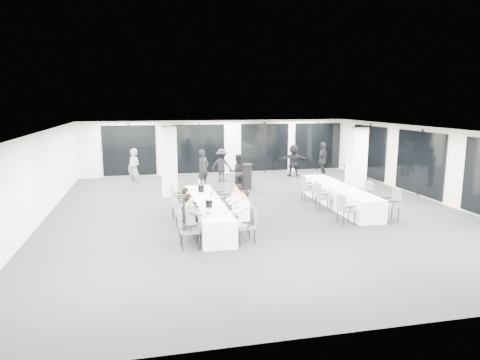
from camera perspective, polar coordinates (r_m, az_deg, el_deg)
The scene contains 43 objects.
room at distance 15.90m, azimuth 4.37°, elevation 1.83°, with size 14.04×16.04×2.84m.
column_left at distance 17.32m, azimuth -9.43°, elevation 2.47°, with size 0.60×0.60×2.80m, color silver.
column_right at distance 17.05m, azimuth 15.22°, elevation 2.12°, with size 0.60×0.60×2.80m, color silver.
banquet_table_main at distance 13.33m, azimuth -4.43°, elevation -4.30°, with size 0.90×5.00×0.75m, color white.
banquet_table_side at distance 15.91m, azimuth 13.03°, elevation -2.11°, with size 0.90×5.00×0.75m, color white.
cocktail_table at distance 18.60m, azimuth 0.52°, elevation 0.50°, with size 0.78×0.78×1.08m.
chair_main_left_near at distance 11.17m, azimuth -7.21°, elevation -6.18°, with size 0.52×0.58×1.02m.
chair_main_left_second at distance 11.97m, azimuth -7.50°, elevation -5.48°, with size 0.44×0.49×0.87m.
chair_main_left_mid at distance 12.94m, azimuth -7.89°, elevation -4.30°, with size 0.47×0.51×0.86m.
chair_main_left_fourth at distance 13.75m, azimuth -8.24°, elevation -3.05°, with size 0.60×0.63×1.01m.
chair_main_left_far at distance 14.66m, azimuth -8.51°, elevation -2.25°, with size 0.54×0.59×0.99m.
chair_main_right_near at distance 11.56m, azimuth 1.05°, elevation -5.68°, with size 0.54×0.58×0.97m.
chair_main_right_second at distance 12.41m, azimuth 0.09°, elevation -4.33°, with size 0.60×0.65×1.04m.
chair_main_right_mid at distance 13.18m, azimuth -0.70°, elevation -3.89°, with size 0.49×0.53×0.88m.
chair_main_right_fourth at distance 13.92m, azimuth -1.35°, elevation -2.95°, with size 0.54×0.58×0.94m.
chair_main_right_far at distance 14.95m, azimuth -2.14°, elevation -2.02°, with size 0.55×0.59×0.94m.
chair_side_left_near at distance 13.65m, azimuth 13.72°, elevation -3.58°, with size 0.48×0.54×0.92m.
chair_side_left_mid at distance 15.19m, azimuth 10.83°, elevation -1.93°, with size 0.53×0.58×0.97m.
chair_side_left_far at distance 16.46m, azimuth 8.91°, elevation -0.88°, with size 0.55×0.60×0.99m.
chair_side_right_near at distance 14.48m, azimuth 19.60°, elevation -2.81°, with size 0.57×0.63×1.04m.
chair_side_right_mid at distance 15.91m, azimuth 16.36°, elevation -1.63°, with size 0.50×0.56×0.96m.
chair_side_right_far at distance 17.18m, azimuth 14.05°, elevation -0.63°, with size 0.52×0.57×0.97m.
seated_guest_a at distance 11.12m, azimuth -6.36°, elevation -4.99°, with size 0.50×0.38×1.44m.
seated_guest_b at distance 11.90m, azimuth -6.77°, elevation -3.97°, with size 0.50×0.38×1.44m.
seated_guest_c at distance 11.45m, azimuth 0.26°, elevation -4.48°, with size 0.50×0.38×1.44m.
seated_guest_d at distance 12.31m, azimuth -0.68°, elevation -3.40°, with size 0.50×0.38×1.44m.
standing_guest_a at distance 18.97m, azimuth -4.92°, elevation 1.87°, with size 0.69×0.56×1.89m, color black.
standing_guest_b at distance 18.35m, azimuth -0.32°, elevation 1.40°, with size 0.84×0.51×1.75m, color black.
standing_guest_c at distance 20.30m, azimuth -2.46°, elevation 2.27°, with size 1.13×0.58×1.75m, color black.
standing_guest_d at distance 21.09m, azimuth 10.98°, elevation 2.84°, with size 1.22×0.68×2.07m, color black.
standing_guest_e at distance 20.81m, azimuth 15.21°, elevation 2.15°, with size 0.86×0.52×1.78m, color black.
standing_guest_f at distance 21.84m, azimuth 7.15°, elevation 2.89°, with size 1.69×0.65×1.84m, color black.
standing_guest_g at distance 19.02m, azimuth -13.98°, elevation 1.77°, with size 0.73×0.58×1.99m, color slate.
standing_guest_h at distance 19.17m, azimuth 14.73°, elevation 1.87°, with size 0.98×0.60×2.03m, color black.
ice_bucket_near at distance 12.36m, azimuth -4.17°, elevation -3.15°, with size 0.20×0.20×0.22m, color black.
ice_bucket_far at distance 14.46m, azimuth -5.21°, elevation -1.15°, with size 0.21×0.21×0.23m, color black.
water_bottle_a at distance 11.39m, azimuth -4.23°, elevation -4.34°, with size 0.07×0.07×0.22m, color silver.
water_bottle_b at distance 13.74m, azimuth -3.85°, elevation -1.72°, with size 0.08×0.08×0.24m, color silver.
water_bottle_c at distance 15.39m, azimuth -5.48°, elevation -0.42°, with size 0.08×0.08×0.25m, color silver.
plate_a at distance 11.69m, azimuth -4.22°, elevation -4.45°, with size 0.22×0.22×0.03m.
plate_b at distance 11.65m, azimuth -2.17°, elevation -4.48°, with size 0.19×0.19×0.03m.
plate_c at distance 12.91m, azimuth -3.87°, elevation -3.01°, with size 0.22×0.22×0.03m.
wine_glass at distance 11.38m, azimuth -1.66°, elevation -4.23°, with size 0.07×0.07×0.18m.
Camera 1 is at (-3.67, -13.94, 3.76)m, focal length 32.00 mm.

